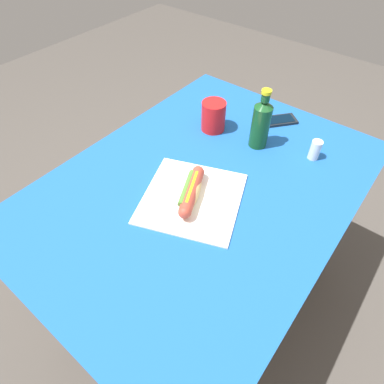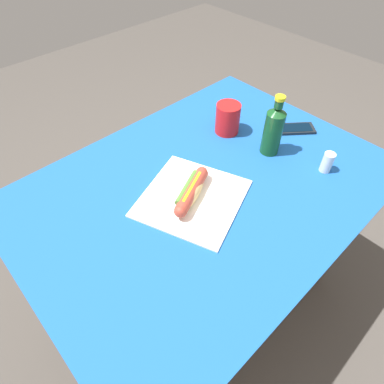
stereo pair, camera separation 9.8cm
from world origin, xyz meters
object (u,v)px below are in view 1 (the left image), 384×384
(hot_dog, at_px, (192,191))
(soda_bottle, at_px, (261,123))
(drinking_cup, at_px, (213,116))
(cell_phone, at_px, (278,121))
(salt_shaker, at_px, (315,150))

(hot_dog, height_order, soda_bottle, soda_bottle)
(hot_dog, relative_size, drinking_cup, 1.73)
(cell_phone, distance_m, salt_shaker, 0.23)
(cell_phone, distance_m, drinking_cup, 0.27)
(soda_bottle, xyz_separation_m, salt_shaker, (0.06, -0.19, -0.06))
(salt_shaker, bearing_deg, cell_phone, 59.43)
(soda_bottle, height_order, salt_shaker, soda_bottle)
(soda_bottle, distance_m, salt_shaker, 0.21)
(hot_dog, xyz_separation_m, soda_bottle, (0.35, -0.02, 0.06))
(hot_dog, relative_size, salt_shaker, 2.77)
(hot_dog, xyz_separation_m, salt_shaker, (0.41, -0.21, 0.00))
(hot_dog, xyz_separation_m, cell_phone, (0.53, -0.01, -0.03))
(hot_dog, distance_m, cell_phone, 0.53)
(hot_dog, distance_m, salt_shaker, 0.46)
(cell_phone, bearing_deg, soda_bottle, -176.87)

